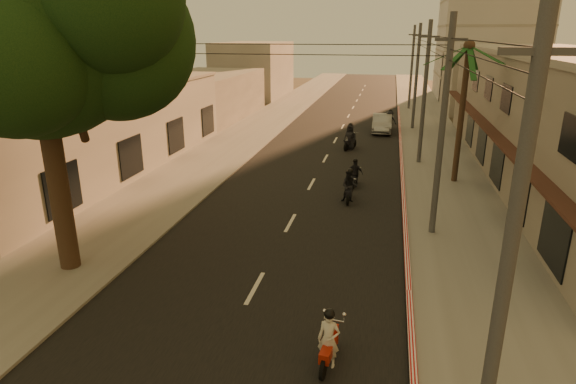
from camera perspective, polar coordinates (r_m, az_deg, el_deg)
name	(u,v)px	position (r m, az deg, el deg)	size (l,w,h in m)	color
ground	(237,321)	(15.06, -6.06, -14.98)	(160.00, 160.00, 0.00)	#383023
road	(325,158)	(33.21, 4.45, 3.98)	(10.00, 140.00, 0.02)	black
sidewalk_right	(439,164)	(33.13, 17.44, 3.23)	(5.00, 140.00, 0.12)	slate
sidewalk_left	(222,152)	(34.92, -7.87, 4.67)	(5.00, 140.00, 0.12)	slate
curb_stripe	(403,183)	(28.14, 13.43, 1.04)	(0.20, 60.00, 0.20)	#B31314
shophouse_row	(566,118)	(31.84, 30.08, 7.64)	(8.80, 34.20, 7.30)	gray
left_building	(86,130)	(32.08, -22.80, 6.83)	(8.20, 24.20, 5.20)	#9F9990
broadleaf_tree	(47,25)	(17.66, -26.66, 17.27)	(9.60, 8.70, 12.10)	black
palm_tree	(468,54)	(28.21, 20.59, 15.04)	(5.00, 5.00, 8.20)	black
utility_poles	(427,61)	(32.03, 16.19, 14.64)	(1.20, 48.26, 9.00)	#38383A
filler_right	(483,83)	(58.01, 22.16, 11.91)	(8.00, 14.00, 6.00)	#9F9990
filler_left_near	(206,96)	(49.71, -9.74, 11.17)	(8.00, 14.00, 4.40)	#9F9990
filler_left_far	(254,69)	(66.59, -4.05, 14.29)	(8.00, 14.00, 7.00)	#9F9990
scooter_red	(329,341)	(12.96, 4.87, -17.15)	(0.72, 1.72, 1.69)	black
scooter_mid_a	(349,187)	(24.59, 7.28, 0.61)	(0.84, 1.81, 1.78)	black
scooter_mid_b	(355,174)	(27.15, 7.91, 2.15)	(0.98, 1.67, 1.64)	black
scooter_far_a	(350,138)	(35.82, 7.36, 6.42)	(1.29, 1.94, 1.99)	black
scooter_far_b	(390,121)	(43.52, 11.98, 8.25)	(1.32, 1.92, 1.89)	black
parked_car	(382,123)	(42.80, 11.09, 7.99)	(1.67, 4.65, 1.52)	gray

